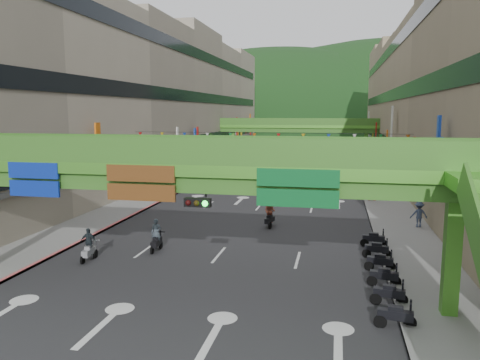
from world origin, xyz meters
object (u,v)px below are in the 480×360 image
overpass_near (200,183)px  scooter_rider_near (156,237)px  car_silver (210,182)px  car_yellow (294,167)px  scooter_rider_mid (270,213)px  pedestrian_red (373,193)px

overpass_near → scooter_rider_near: bearing=125.4°
car_silver → car_yellow: 16.08m
scooter_rider_near → car_yellow: 37.85m
car_silver → car_yellow: (7.93, 13.99, 0.12)m
overpass_near → scooter_rider_mid: bearing=85.8°
scooter_rider_near → car_yellow: scooter_rider_near is taller
scooter_rider_near → pedestrian_red: bearing=53.3°
scooter_rider_mid → pedestrian_red: (7.87, 11.09, -0.14)m
pedestrian_red → scooter_rider_near: bearing=-128.4°
overpass_near → scooter_rider_near: size_ratio=14.32×
overpass_near → car_yellow: overpass_near is taller
scooter_rider_near → car_yellow: size_ratio=0.46×
scooter_rider_mid → scooter_rider_near: bearing=-128.7°
pedestrian_red → car_silver: bearing=160.6°
scooter_rider_mid → car_silver: bearing=118.5°
scooter_rider_mid → pedestrian_red: 13.60m
car_silver → car_yellow: car_yellow is taller
scooter_rider_mid → car_silver: (-8.93, 16.46, -0.42)m
car_silver → pedestrian_red: (16.80, -5.37, 0.27)m
car_silver → scooter_rider_near: bearing=-86.9°
scooter_rider_near → car_yellow: (4.69, 37.55, -0.17)m
overpass_near → pedestrian_red: bearing=70.3°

